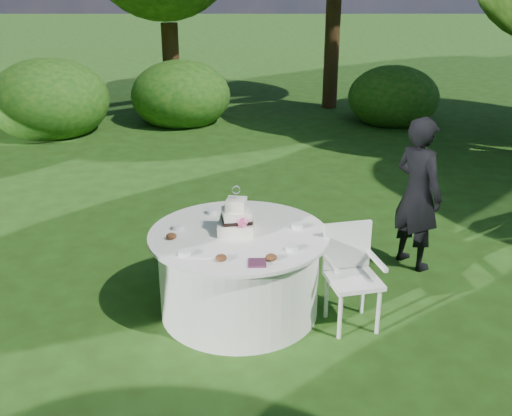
# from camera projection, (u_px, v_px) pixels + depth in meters

# --- Properties ---
(ground) EXTENTS (80.00, 80.00, 0.00)m
(ground) POSITION_uv_depth(u_px,v_px,m) (240.00, 310.00, 5.43)
(ground) COLOR #213D10
(ground) RESTS_ON ground
(napkins) EXTENTS (0.14, 0.14, 0.02)m
(napkins) POSITION_uv_depth(u_px,v_px,m) (257.00, 263.00, 4.60)
(napkins) COLOR #471E37
(napkins) RESTS_ON table
(feather_plume) EXTENTS (0.48, 0.07, 0.01)m
(feather_plume) POSITION_uv_depth(u_px,v_px,m) (206.00, 257.00, 4.69)
(feather_plume) COLOR white
(feather_plume) RESTS_ON table
(guest) EXTENTS (0.63, 0.69, 1.57)m
(guest) POSITION_uv_depth(u_px,v_px,m) (418.00, 193.00, 6.01)
(guest) COLOR black
(guest) RESTS_ON ground
(table) EXTENTS (1.56, 1.56, 0.77)m
(table) POSITION_uv_depth(u_px,v_px,m) (239.00, 272.00, 5.29)
(table) COLOR white
(table) RESTS_ON ground
(cake) EXTENTS (0.32, 0.33, 0.42)m
(cake) POSITION_uv_depth(u_px,v_px,m) (237.00, 219.00, 5.13)
(cake) COLOR white
(cake) RESTS_ON table
(chair) EXTENTS (0.51, 0.50, 0.89)m
(chair) POSITION_uv_depth(u_px,v_px,m) (351.00, 268.00, 5.09)
(chair) COLOR white
(chair) RESTS_ON ground
(votives) EXTENTS (1.14, 0.98, 0.04)m
(votives) POSITION_uv_depth(u_px,v_px,m) (232.00, 232.00, 5.11)
(votives) COLOR white
(votives) RESTS_ON table
(petal_cups) EXTENTS (0.92, 0.50, 0.05)m
(petal_cups) POSITION_uv_depth(u_px,v_px,m) (220.00, 250.00, 4.78)
(petal_cups) COLOR #562D16
(petal_cups) RESTS_ON table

